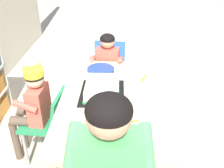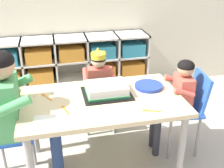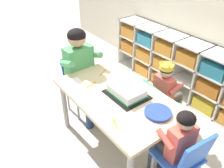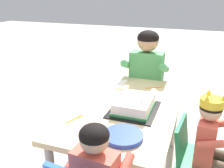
{
  "view_description": "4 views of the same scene",
  "coord_description": "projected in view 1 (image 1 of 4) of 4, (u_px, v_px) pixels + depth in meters",
  "views": [
    {
      "loc": [
        -1.49,
        -0.04,
        1.56
      ],
      "look_at": [
        -0.01,
        -0.0,
        0.73
      ],
      "focal_mm": 40.97,
      "sensor_mm": 36.0,
      "label": 1
    },
    {
      "loc": [
        -0.33,
        -1.79,
        1.61
      ],
      "look_at": [
        0.08,
        0.01,
        0.73
      ],
      "focal_mm": 44.6,
      "sensor_mm": 36.0,
      "label": 2
    },
    {
      "loc": [
        1.34,
        -1.06,
        1.88
      ],
      "look_at": [
        -0.02,
        -0.04,
        0.74
      ],
      "focal_mm": 37.49,
      "sensor_mm": 36.0,
      "label": 3
    },
    {
      "loc": [
        1.54,
        0.46,
        1.39
      ],
      "look_at": [
        0.08,
        -0.08,
        0.8
      ],
      "focal_mm": 40.54,
      "sensor_mm": 36.0,
      "label": 4
    }
  ],
  "objects": [
    {
      "name": "classroom_chair_guest_side",
      "position": [
        109.0,
        73.0,
        2.5
      ],
      "size": [
        0.36,
        0.35,
        0.72
      ],
      "rotation": [
        0.0,
        0.0,
        -1.67
      ],
      "color": "blue",
      "rests_on": "ground"
    },
    {
      "name": "paper_napkin_square",
      "position": [
        150.0,
        139.0,
        1.39
      ],
      "size": [
        0.17,
        0.17,
        0.0
      ],
      "primitive_type": "cube",
      "rotation": [
        0.0,
        0.0,
        -0.11
      ],
      "color": "white",
      "rests_on": "activity_table"
    },
    {
      "name": "paper_plate_stack",
      "position": [
        101.0,
        70.0,
        2.1
      ],
      "size": [
        0.22,
        0.22,
        0.03
      ],
      "primitive_type": "cylinder",
      "color": "#233DA3",
      "rests_on": "activity_table"
    },
    {
      "name": "fork_by_napkin",
      "position": [
        127.0,
        122.0,
        1.51
      ],
      "size": [
        0.05,
        0.13,
        0.0
      ],
      "rotation": [
        0.0,
        0.0,
        4.98
      ],
      "color": "orange",
      "rests_on": "activity_table"
    },
    {
      "name": "fork_beside_plate_stack",
      "position": [
        87.0,
        136.0,
        1.41
      ],
      "size": [
        0.08,
        0.13,
        0.0
      ],
      "rotation": [
        0.0,
        0.0,
        5.23
      ],
      "color": "orange",
      "rests_on": "activity_table"
    },
    {
      "name": "ground",
      "position": [
        112.0,
        162.0,
        2.06
      ],
      "size": [
        16.0,
        16.0,
        0.0
      ],
      "primitive_type": "plane",
      "color": "#BCB2A3"
    },
    {
      "name": "fork_scattered_mid_table",
      "position": [
        144.0,
        78.0,
        2.0
      ],
      "size": [
        0.12,
        0.06,
        0.0
      ],
      "rotation": [
        0.0,
        0.0,
        5.92
      ],
      "color": "orange",
      "rests_on": "activity_table"
    },
    {
      "name": "adult_helper_seated",
      "position": [
        110.0,
        160.0,
        1.22
      ],
      "size": [
        0.44,
        0.41,
        1.05
      ],
      "rotation": [
        0.0,
        0.0,
        1.58
      ],
      "color": "#4C9E5B",
      "rests_on": "ground"
    },
    {
      "name": "child_with_crown",
      "position": [
        33.0,
        103.0,
        1.9
      ],
      "size": [
        0.31,
        0.31,
        0.82
      ],
      "rotation": [
        0.0,
        0.0,
        3.05
      ],
      "color": "#D15647",
      "rests_on": "ground"
    },
    {
      "name": "activity_table",
      "position": [
        112.0,
        106.0,
        1.79
      ],
      "size": [
        1.2,
        0.7,
        0.62
      ],
      "color": "#D1B789",
      "rests_on": "ground"
    },
    {
      "name": "classroom_chair_blue",
      "position": [
        49.0,
        120.0,
        1.96
      ],
      "size": [
        0.34,
        0.34,
        0.6
      ],
      "rotation": [
        0.0,
        0.0,
        3.05
      ],
      "color": "#238451",
      "rests_on": "ground"
    },
    {
      "name": "guest_at_table_side",
      "position": [
        107.0,
        67.0,
        2.35
      ],
      "size": [
        0.31,
        0.31,
        0.85
      ],
      "rotation": [
        0.0,
        0.0,
        -1.67
      ],
      "color": "#D15647",
      "rests_on": "ground"
    },
    {
      "name": "birthday_cake_on_tray",
      "position": [
        102.0,
        89.0,
        1.79
      ],
      "size": [
        0.37,
        0.31,
        0.12
      ],
      "color": "black",
      "rests_on": "activity_table"
    }
  ]
}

